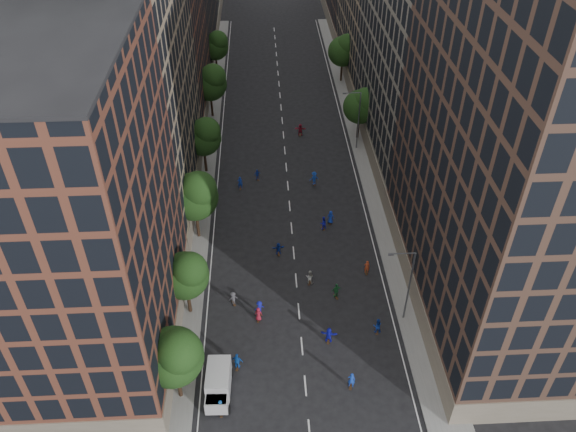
% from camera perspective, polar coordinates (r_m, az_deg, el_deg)
% --- Properties ---
extents(ground, '(240.00, 240.00, 0.00)m').
position_cam_1_polar(ground, '(79.09, -0.16, 4.78)').
color(ground, black).
rests_on(ground, ground).
extents(sidewalk_left, '(4.00, 105.00, 0.15)m').
position_cam_1_polar(sidewalk_left, '(85.79, -8.51, 7.32)').
color(sidewalk_left, slate).
rests_on(sidewalk_left, ground).
extents(sidewalk_right, '(4.00, 105.00, 0.15)m').
position_cam_1_polar(sidewalk_right, '(86.66, 7.62, 7.75)').
color(sidewalk_right, slate).
rests_on(sidewalk_right, ground).
extents(bldg_left_a, '(14.00, 22.00, 30.00)m').
position_cam_1_polar(bldg_left_a, '(49.35, -21.05, -0.33)').
color(bldg_left_a, brown).
rests_on(bldg_left_a, ground).
extents(bldg_left_b, '(14.00, 26.00, 34.00)m').
position_cam_1_polar(bldg_left_b, '(68.29, -16.59, 13.72)').
color(bldg_left_b, '#816E54').
rests_on(bldg_left_b, ground).
extents(bldg_left_c, '(14.00, 20.00, 28.00)m').
position_cam_1_polar(bldg_left_c, '(90.31, -13.55, 18.15)').
color(bldg_left_c, brown).
rests_on(bldg_left_c, ground).
extents(bldg_right_a, '(14.00, 30.00, 36.00)m').
position_cam_1_polar(bldg_right_a, '(53.09, 22.30, 6.22)').
color(bldg_right_a, '#452F25').
rests_on(bldg_right_a, ground).
extents(bldg_right_b, '(14.00, 28.00, 33.00)m').
position_cam_1_polar(bldg_right_b, '(78.12, 14.36, 16.81)').
color(bldg_right_b, '#655F53').
rests_on(bldg_right_b, ground).
extents(tree_left_0, '(5.20, 5.20, 8.83)m').
position_cam_1_polar(tree_left_0, '(48.73, -11.42, -13.72)').
color(tree_left_0, black).
rests_on(tree_left_0, ground).
extents(tree_left_1, '(4.80, 4.80, 8.21)m').
position_cam_1_polar(tree_left_1, '(55.66, -10.30, -5.83)').
color(tree_left_1, black).
rests_on(tree_left_1, ground).
extents(tree_left_2, '(5.60, 5.60, 9.45)m').
position_cam_1_polar(tree_left_2, '(64.26, -9.39, 2.16)').
color(tree_left_2, black).
rests_on(tree_left_2, ground).
extents(tree_left_3, '(5.00, 5.00, 8.58)m').
position_cam_1_polar(tree_left_3, '(76.24, -8.54, 8.07)').
color(tree_left_3, black).
rests_on(tree_left_3, ground).
extents(tree_left_4, '(5.40, 5.40, 9.08)m').
position_cam_1_polar(tree_left_4, '(90.24, -7.86, 13.36)').
color(tree_left_4, black).
rests_on(tree_left_4, ground).
extents(tree_left_5, '(4.80, 4.80, 8.33)m').
position_cam_1_polar(tree_left_5, '(105.10, -7.34, 16.86)').
color(tree_left_5, black).
rests_on(tree_left_5, ground).
extents(tree_right_a, '(5.00, 5.00, 8.39)m').
position_cam_1_polar(tree_right_a, '(84.19, 7.48, 11.12)').
color(tree_right_a, black).
rests_on(tree_right_a, ground).
extents(tree_right_b, '(5.20, 5.20, 8.83)m').
position_cam_1_polar(tree_right_b, '(102.01, 5.72, 16.47)').
color(tree_right_b, black).
rests_on(tree_right_b, ground).
extents(streetlamp_near, '(2.64, 0.22, 9.06)m').
position_cam_1_polar(streetlamp_near, '(55.72, 12.05, -6.63)').
color(streetlamp_near, '#595B60').
rests_on(streetlamp_near, ground).
extents(streetlamp_far, '(2.64, 0.22, 9.06)m').
position_cam_1_polar(streetlamp_far, '(81.75, 7.05, 9.91)').
color(streetlamp_far, '#595B60').
rests_on(streetlamp_far, ground).
extents(cargo_van, '(2.38, 4.80, 2.51)m').
position_cam_1_polar(cargo_van, '(52.21, -7.10, -16.57)').
color(cargo_van, '#BCBCBF').
rests_on(cargo_van, ground).
extents(skater_0, '(0.85, 0.57, 1.73)m').
position_cam_1_polar(skater_0, '(51.39, -6.85, -18.80)').
color(skater_0, '#124798').
rests_on(skater_0, ground).
extents(skater_1, '(0.75, 0.59, 1.82)m').
position_cam_1_polar(skater_1, '(52.87, 6.45, -16.26)').
color(skater_1, '#163DB8').
rests_on(skater_1, ground).
extents(skater_2, '(0.88, 0.70, 1.76)m').
position_cam_1_polar(skater_2, '(57.15, 9.05, -10.98)').
color(skater_2, navy).
rests_on(skater_2, ground).
extents(skater_3, '(1.19, 0.94, 1.61)m').
position_cam_1_polar(skater_3, '(58.23, -2.92, -9.30)').
color(skater_3, '#1418A7').
rests_on(skater_3, ground).
extents(skater_4, '(1.19, 0.76, 1.89)m').
position_cam_1_polar(skater_4, '(53.94, -5.17, -14.50)').
color(skater_4, '#1449A4').
rests_on(skater_4, ground).
extents(skater_5, '(1.72, 0.86, 1.77)m').
position_cam_1_polar(skater_5, '(55.86, 4.16, -11.99)').
color(skater_5, '#1619BA').
rests_on(skater_5, ground).
extents(skater_6, '(0.86, 0.63, 1.61)m').
position_cam_1_polar(skater_6, '(57.64, -3.02, -9.95)').
color(skater_6, maroon).
rests_on(skater_6, ground).
extents(skater_7, '(0.64, 0.44, 1.71)m').
position_cam_1_polar(skater_7, '(62.89, 8.01, -5.17)').
color(skater_7, '#A73A1B').
rests_on(skater_7, ground).
extents(skater_8, '(1.01, 0.89, 1.73)m').
position_cam_1_polar(skater_8, '(61.17, 2.22, -6.24)').
color(skater_8, '#AFB0AC').
rests_on(skater_8, ground).
extents(skater_9, '(1.15, 0.89, 1.57)m').
position_cam_1_polar(skater_9, '(59.34, -5.58, -8.34)').
color(skater_9, '#47464B').
rests_on(skater_9, ground).
extents(skater_10, '(1.17, 0.77, 1.85)m').
position_cam_1_polar(skater_10, '(59.83, 4.94, -7.59)').
color(skater_10, '#1D6331').
rests_on(skater_10, ground).
extents(skater_11, '(1.50, 0.67, 1.56)m').
position_cam_1_polar(skater_11, '(64.62, -0.98, -3.36)').
color(skater_11, navy).
rests_on(skater_11, ground).
extents(skater_12, '(0.96, 0.74, 1.75)m').
position_cam_1_polar(skater_12, '(69.10, 4.35, -0.15)').
color(skater_12, '#1430A8').
rests_on(skater_12, ground).
extents(skater_13, '(0.68, 0.46, 1.81)m').
position_cam_1_polar(skater_13, '(75.02, -4.89, 3.37)').
color(skater_13, '#1535AC').
rests_on(skater_13, ground).
extents(skater_14, '(1.03, 0.92, 1.76)m').
position_cam_1_polar(skater_14, '(68.15, 3.59, -0.74)').
color(skater_14, '#1619B6').
rests_on(skater_14, ground).
extents(skater_15, '(1.40, 1.05, 1.92)m').
position_cam_1_polar(skater_15, '(75.59, 2.67, 3.83)').
color(skater_15, '#13359B').
rests_on(skater_15, ground).
extents(skater_16, '(0.97, 0.69, 1.52)m').
position_cam_1_polar(skater_16, '(76.69, -3.14, 4.20)').
color(skater_16, '#1330A1').
rests_on(skater_16, ground).
extents(skater_17, '(1.79, 0.77, 1.87)m').
position_cam_1_polar(skater_17, '(86.60, 1.26, 8.74)').
color(skater_17, maroon).
rests_on(skater_17, ground).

